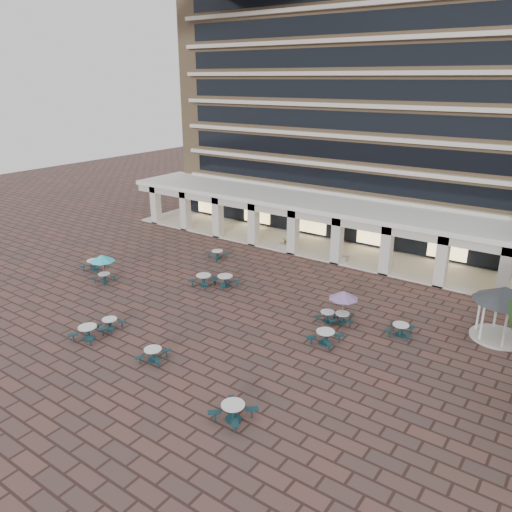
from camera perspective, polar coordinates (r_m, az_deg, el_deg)
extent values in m
plane|color=brown|center=(33.44, -3.84, -6.12)|extent=(120.00, 120.00, 0.00)
cube|color=#977855|center=(52.47, 14.32, 15.26)|extent=(40.00, 15.00, 22.00)
cube|color=beige|center=(46.33, 10.07, 6.89)|extent=(36.80, 0.50, 0.35)
cube|color=black|center=(46.27, 10.29, 8.50)|extent=(35.20, 0.05, 1.60)
cube|color=beige|center=(45.84, 10.26, 10.06)|extent=(36.80, 0.50, 0.35)
cube|color=black|center=(45.85, 10.49, 11.69)|extent=(35.20, 0.05, 1.60)
cube|color=beige|center=(45.49, 10.47, 13.28)|extent=(36.80, 0.50, 0.35)
cube|color=black|center=(45.58, 10.70, 14.93)|extent=(35.20, 0.05, 1.60)
cube|color=beige|center=(45.29, 10.68, 16.55)|extent=(36.80, 0.50, 0.35)
cube|color=black|center=(45.45, 10.91, 18.19)|extent=(35.20, 0.05, 1.60)
cube|color=beige|center=(45.23, 10.89, 19.83)|extent=(36.80, 0.50, 0.35)
cube|color=black|center=(45.47, 11.14, 21.46)|extent=(35.20, 0.05, 1.60)
cube|color=beige|center=(45.33, 11.12, 23.11)|extent=(36.80, 0.50, 0.35)
cube|color=black|center=(45.64, 11.37, 24.71)|extent=(35.20, 0.05, 1.60)
cube|color=beige|center=(45.57, 11.36, 26.37)|extent=(36.80, 0.50, 0.35)
cube|color=white|center=(43.99, 8.48, 5.89)|extent=(42.00, 6.60, 0.40)
cube|color=beige|center=(41.65, 6.64, 4.56)|extent=(42.00, 0.30, 0.90)
cube|color=black|center=(46.95, 9.85, 3.66)|extent=(38.00, 0.15, 3.20)
cube|color=beige|center=(45.14, 8.22, 0.79)|extent=(42.00, 6.00, 0.12)
cube|color=beige|center=(53.70, -11.39, 5.81)|extent=(0.80, 0.80, 4.00)
cube|color=beige|center=(50.78, -8.08, 5.21)|extent=(0.80, 0.80, 4.00)
cube|color=beige|center=(48.06, -4.39, 4.52)|extent=(0.80, 0.80, 4.00)
cube|color=beige|center=(45.57, -0.28, 3.73)|extent=(0.80, 0.80, 4.00)
cube|color=beige|center=(43.35, 4.27, 2.83)|extent=(0.80, 0.80, 4.00)
cube|color=beige|center=(41.44, 9.27, 1.82)|extent=(0.80, 0.80, 4.00)
cube|color=beige|center=(39.88, 14.69, 0.71)|extent=(0.80, 0.80, 4.00)
cube|color=beige|center=(38.73, 20.49, -0.48)|extent=(0.80, 0.80, 4.00)
cube|color=beige|center=(38.01, 26.58, -1.74)|extent=(0.80, 0.80, 4.00)
cube|color=#FFD88C|center=(55.38, -5.34, 6.11)|extent=(3.20, 0.08, 2.40)
cube|color=#FFD88C|center=(51.55, 0.11, 5.17)|extent=(3.20, 0.08, 2.40)
cube|color=#FFD88C|center=(48.27, 6.34, 4.03)|extent=(3.20, 0.08, 2.40)
cube|color=#FFD88C|center=(45.66, 13.36, 2.70)|extent=(3.20, 0.08, 2.40)
cube|color=#FFD88C|center=(43.83, 21.08, 1.18)|extent=(3.20, 0.08, 2.40)
cylinder|color=#14323C|center=(32.20, -16.29, -7.97)|extent=(0.63, 0.63, 0.04)
cylinder|color=#14323C|center=(32.07, -16.34, -7.52)|extent=(0.16, 0.16, 0.60)
cylinder|color=white|center=(31.91, -16.40, -6.95)|extent=(0.91, 0.91, 0.05)
cube|color=#14323C|center=(32.04, -15.09, -7.22)|extent=(0.50, 0.55, 0.05)
cylinder|color=#14323C|center=(32.14, -15.06, -7.55)|extent=(0.07, 0.07, 0.38)
cube|color=#14323C|center=(32.66, -16.43, -6.82)|extent=(0.55, 0.50, 0.05)
cylinder|color=#14323C|center=(32.75, -16.40, -7.15)|extent=(0.07, 0.07, 0.38)
cube|color=#14323C|center=(32.03, -17.63, -7.51)|extent=(0.50, 0.55, 0.05)
cylinder|color=#14323C|center=(32.12, -17.59, -7.84)|extent=(0.07, 0.07, 0.38)
cube|color=#14323C|center=(31.40, -16.28, -7.93)|extent=(0.55, 0.50, 0.05)
cylinder|color=#14323C|center=(31.49, -16.24, -8.27)|extent=(0.07, 0.07, 0.38)
cylinder|color=#14323C|center=(31.44, -18.57, -8.93)|extent=(0.75, 0.75, 0.04)
cylinder|color=#14323C|center=(31.29, -18.64, -8.39)|extent=(0.19, 0.19, 0.71)
cylinder|color=white|center=(31.09, -18.72, -7.69)|extent=(1.08, 1.08, 0.05)
cube|color=#14323C|center=(31.30, -17.13, -7.96)|extent=(0.56, 0.66, 0.05)
cylinder|color=#14323C|center=(31.41, -17.09, -8.36)|extent=(0.09, 0.09, 0.45)
cube|color=#14323C|center=(31.98, -18.85, -7.54)|extent=(0.66, 0.56, 0.05)
cylinder|color=#14323C|center=(32.09, -18.80, -7.93)|extent=(0.09, 0.09, 0.45)
cube|color=#14323C|center=(31.19, -20.20, -8.43)|extent=(0.56, 0.66, 0.05)
cylinder|color=#14323C|center=(31.30, -20.15, -8.83)|extent=(0.09, 0.09, 0.45)
cube|color=#14323C|center=(30.49, -18.47, -8.89)|extent=(0.66, 0.56, 0.05)
cylinder|color=#14323C|center=(30.60, -18.42, -9.30)|extent=(0.09, 0.09, 0.45)
cylinder|color=#14323C|center=(28.33, -11.63, -11.58)|extent=(0.67, 0.67, 0.04)
cylinder|color=#14323C|center=(28.18, -11.67, -11.07)|extent=(0.17, 0.17, 0.63)
cylinder|color=white|center=(27.99, -11.72, -10.39)|extent=(0.95, 0.95, 0.05)
cube|color=#14323C|center=(28.31, -10.22, -10.57)|extent=(0.47, 0.59, 0.05)
cylinder|color=#14323C|center=(28.42, -10.20, -10.95)|extent=(0.08, 0.08, 0.40)
cube|color=#14323C|center=(28.75, -12.13, -10.20)|extent=(0.59, 0.47, 0.05)
cylinder|color=#14323C|center=(28.86, -12.10, -10.57)|extent=(0.08, 0.08, 0.40)
cube|color=#14323C|center=(27.97, -13.16, -11.19)|extent=(0.47, 0.59, 0.05)
cylinder|color=#14323C|center=(28.08, -13.13, -11.58)|extent=(0.08, 0.08, 0.40)
cube|color=#14323C|center=(27.51, -11.21, -11.60)|extent=(0.59, 0.47, 0.05)
cylinder|color=#14323C|center=(27.62, -11.18, -11.99)|extent=(0.08, 0.08, 0.40)
cylinder|color=#14323C|center=(23.69, -2.62, -18.11)|extent=(0.76, 0.76, 0.04)
cylinder|color=#14323C|center=(23.49, -2.63, -17.47)|extent=(0.19, 0.19, 0.71)
cylinder|color=white|center=(23.23, -2.65, -16.62)|extent=(1.08, 1.08, 0.05)
cube|color=#14323C|center=(23.49, -0.49, -17.08)|extent=(0.64, 0.63, 0.05)
cylinder|color=#14323C|center=(23.64, -0.49, -17.57)|extent=(0.09, 0.09, 0.45)
cube|color=#14323C|center=(24.09, -2.83, -16.04)|extent=(0.63, 0.64, 0.05)
cylinder|color=#14323C|center=(24.24, -2.82, -16.52)|extent=(0.09, 0.09, 0.45)
cube|color=#14323C|center=(23.38, -4.79, -17.36)|extent=(0.64, 0.63, 0.05)
cylinder|color=#14323C|center=(23.53, -4.77, -17.85)|extent=(0.09, 0.09, 0.45)
cube|color=#14323C|center=(22.75, -2.43, -18.50)|extent=(0.63, 0.64, 0.05)
cylinder|color=#14323C|center=(22.91, -2.42, -18.99)|extent=(0.09, 0.09, 0.45)
cylinder|color=#14323C|center=(39.42, -16.90, -2.81)|extent=(0.62, 0.62, 0.04)
cylinder|color=#14323C|center=(39.32, -16.94, -2.44)|extent=(0.16, 0.16, 0.58)
cylinder|color=white|center=(39.20, -16.99, -1.96)|extent=(0.89, 0.89, 0.04)
cube|color=#14323C|center=(39.24, -15.95, -2.23)|extent=(0.51, 0.53, 0.04)
cylinder|color=#14323C|center=(39.31, -15.92, -2.51)|extent=(0.07, 0.07, 0.37)
cube|color=#14323C|center=(39.93, -16.91, -1.95)|extent=(0.53, 0.51, 0.04)
cylinder|color=#14323C|center=(40.00, -16.88, -2.22)|extent=(0.07, 0.07, 0.37)
cube|color=#14323C|center=(39.35, -17.95, -2.38)|extent=(0.51, 0.53, 0.04)
cylinder|color=#14323C|center=(39.42, -17.92, -2.66)|extent=(0.07, 0.07, 0.37)
cube|color=#14323C|center=(38.65, -17.00, -2.68)|extent=(0.53, 0.51, 0.04)
cylinder|color=#14323C|center=(38.72, -16.97, -2.96)|extent=(0.07, 0.07, 0.37)
cylinder|color=gray|center=(39.05, -17.05, -1.39)|extent=(0.04, 0.04, 2.13)
cone|color=#2FCADC|center=(38.77, -17.17, -0.23)|extent=(1.86, 1.86, 0.49)
cylinder|color=#14323C|center=(37.30, -5.97, -3.31)|extent=(0.77, 0.77, 0.04)
cylinder|color=#14323C|center=(37.17, -5.99, -2.83)|extent=(0.20, 0.20, 0.73)
cylinder|color=white|center=(37.01, -6.01, -2.20)|extent=(1.10, 1.10, 0.06)
cube|color=#14323C|center=(37.22, -4.68, -2.55)|extent=(0.63, 0.66, 0.06)
cylinder|color=#14323C|center=(37.32, -4.67, -2.91)|extent=(0.09, 0.09, 0.46)
cube|color=#14323C|center=(37.92, -6.16, -2.18)|extent=(0.66, 0.63, 0.06)
cylinder|color=#14323C|center=(38.01, -6.14, -2.53)|extent=(0.09, 0.09, 0.46)
cube|color=#14323C|center=(37.05, -7.31, -2.76)|extent=(0.63, 0.66, 0.06)
cylinder|color=#14323C|center=(37.14, -7.30, -3.12)|extent=(0.09, 0.09, 0.46)
cube|color=#14323C|center=(36.34, -5.83, -3.16)|extent=(0.66, 0.63, 0.06)
cylinder|color=#14323C|center=(36.44, -5.81, -3.53)|extent=(0.09, 0.09, 0.46)
cylinder|color=#14323C|center=(31.43, 16.12, -8.66)|extent=(0.67, 0.67, 0.04)
cylinder|color=#14323C|center=(31.29, 16.17, -8.18)|extent=(0.17, 0.17, 0.64)
cylinder|color=white|center=(31.12, 16.24, -7.55)|extent=(0.96, 0.96, 0.05)
cube|color=#14323C|center=(31.63, 17.35, -7.78)|extent=(0.54, 0.58, 0.05)
cylinder|color=#14323C|center=(31.73, 17.31, -8.13)|extent=(0.08, 0.08, 0.40)
cube|color=#14323C|center=(31.80, 15.47, -7.42)|extent=(0.58, 0.54, 0.05)
cylinder|color=#14323C|center=(31.90, 15.44, -7.78)|extent=(0.08, 0.08, 0.40)
cube|color=#14323C|center=(30.87, 14.99, -8.24)|extent=(0.54, 0.58, 0.05)
cylinder|color=#14323C|center=(30.98, 14.96, -8.60)|extent=(0.08, 0.08, 0.40)
cube|color=#14323C|center=(30.70, 16.93, -8.61)|extent=(0.58, 0.54, 0.05)
cylinder|color=#14323C|center=(30.80, 16.89, -8.97)|extent=(0.08, 0.08, 0.40)
cylinder|color=#14323C|center=(42.18, -17.99, -1.44)|extent=(0.73, 0.73, 0.04)
cylinder|color=#14323C|center=(42.07, -18.03, -1.03)|extent=(0.19, 0.19, 0.69)
cylinder|color=white|center=(41.93, -18.09, -0.49)|extent=(1.05, 1.05, 0.05)
cube|color=#14323C|center=(42.21, -16.98, -0.68)|extent=(0.49, 0.65, 0.05)
cylinder|color=#14323C|center=(42.29, -16.95, -0.98)|extent=(0.08, 0.08, 0.44)
cube|color=#14323C|center=(42.78, -18.33, -0.55)|extent=(0.65, 0.49, 0.05)
cylinder|color=#14323C|center=(42.86, -18.30, -0.85)|extent=(0.08, 0.08, 0.44)
cube|color=#14323C|center=(41.86, -19.12, -1.08)|extent=(0.49, 0.65, 0.05)
cylinder|color=#14323C|center=(41.94, -19.09, -1.39)|extent=(0.08, 0.08, 0.44)
cube|color=#14323C|center=(41.28, -17.75, -1.22)|extent=(0.65, 0.49, 0.05)
cylinder|color=#14323C|center=(41.36, -17.72, -1.53)|extent=(0.08, 0.08, 0.44)
cylinder|color=#14323C|center=(42.62, -4.43, -0.28)|extent=(0.67, 0.67, 0.04)
cylinder|color=#14323C|center=(42.52, -4.44, 0.10)|extent=(0.17, 0.17, 0.63)
cylinder|color=white|center=(42.39, -4.45, 0.59)|extent=(0.96, 0.96, 0.05)
cube|color=#14323C|center=(42.39, -3.44, 0.21)|extent=(0.59, 0.51, 0.05)
cylinder|color=#14323C|center=(42.47, -3.43, -0.07)|extent=(0.08, 0.08, 0.40)
cube|color=#14323C|center=(43.18, -4.31, 0.56)|extent=(0.51, 0.59, 0.05)
cylinder|color=#14323C|center=(43.25, -4.30, 0.29)|extent=(0.08, 0.08, 0.40)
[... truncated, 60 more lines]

